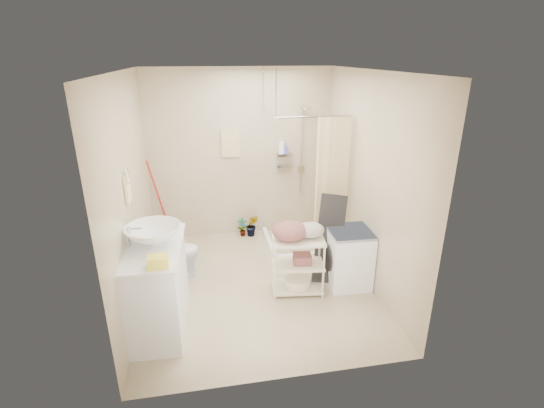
{
  "coord_description": "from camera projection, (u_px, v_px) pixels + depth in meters",
  "views": [
    {
      "loc": [
        -0.59,
        -4.32,
        2.77
      ],
      "look_at": [
        0.24,
        0.25,
        0.99
      ],
      "focal_mm": 26.0,
      "sensor_mm": 36.0,
      "label": 1
    }
  ],
  "objects": [
    {
      "name": "wall_back",
      "position": [
        241.0,
        155.0,
        6.06
      ],
      "size": [
        2.8,
        0.04,
        2.6
      ],
      "primitive_type": "cube",
      "color": "#C1B296",
      "rests_on": "ground"
    },
    {
      "name": "vanity",
      "position": [
        155.0,
        288.0,
        4.11
      ],
      "size": [
        0.66,
        1.12,
        0.96
      ],
      "primitive_type": "cube",
      "rotation": [
        0.0,
        0.0,
        -0.05
      ],
      "color": "silver",
      "rests_on": "ground"
    },
    {
      "name": "laundry_rack",
      "position": [
        298.0,
        260.0,
        4.77
      ],
      "size": [
        0.66,
        0.44,
        0.85
      ],
      "primitive_type": null,
      "rotation": [
        0.0,
        0.0,
        -0.13
      ],
      "color": "silver",
      "rests_on": "ground"
    },
    {
      "name": "hanging_towel",
      "position": [
        230.0,
        143.0,
        5.94
      ],
      "size": [
        0.28,
        0.03,
        0.42
      ],
      "primitive_type": "cube",
      "color": "beige",
      "rests_on": "wall_back"
    },
    {
      "name": "sink",
      "position": [
        154.0,
        235.0,
        3.96
      ],
      "size": [
        0.6,
        0.6,
        0.19
      ],
      "primitive_type": "imported",
      "rotation": [
        0.0,
        0.0,
        -0.07
      ],
      "color": "silver",
      "rests_on": "vanity"
    },
    {
      "name": "tp_holder",
      "position": [
        141.0,
        240.0,
        4.61
      ],
      "size": [
        0.08,
        0.12,
        0.14
      ],
      "primitive_type": null,
      "color": "white",
      "rests_on": "wall_left"
    },
    {
      "name": "potted_plant_a",
      "position": [
        242.0,
        227.0,
        6.33
      ],
      "size": [
        0.16,
        0.11,
        0.3
      ],
      "primitive_type": "imported",
      "rotation": [
        0.0,
        0.0,
        0.03
      ],
      "color": "brown",
      "rests_on": "ground"
    },
    {
      "name": "shampoo_bottle_a",
      "position": [
        282.0,
        146.0,
        6.03
      ],
      "size": [
        0.12,
        0.12,
        0.25
      ],
      "primitive_type": "imported",
      "rotation": [
        0.0,
        0.0,
        -0.3
      ],
      "color": "white",
      "rests_on": "shower"
    },
    {
      "name": "floor_basket",
      "position": [
        171.0,
        346.0,
        3.89
      ],
      "size": [
        0.28,
        0.24,
        0.13
      ],
      "primitive_type": "cube",
      "rotation": [
        0.0,
        0.0,
        -0.32
      ],
      "color": "yellow",
      "rests_on": "ground"
    },
    {
      "name": "floor",
      "position": [
        257.0,
        284.0,
        5.05
      ],
      "size": [
        3.2,
        3.2,
        0.0
      ],
      "primitive_type": "plane",
      "color": "#BCAD8D",
      "rests_on": "ground"
    },
    {
      "name": "counter_basket",
      "position": [
        158.0,
        261.0,
        3.55
      ],
      "size": [
        0.19,
        0.15,
        0.1
      ],
      "primitive_type": "cube",
      "rotation": [
        0.0,
        0.0,
        0.06
      ],
      "color": "#F7EB42",
      "rests_on": "vanity"
    },
    {
      "name": "wall_right",
      "position": [
        368.0,
        182.0,
        4.83
      ],
      "size": [
        0.04,
        3.2,
        2.6
      ],
      "primitive_type": "cube",
      "color": "#C1B296",
      "rests_on": "ground"
    },
    {
      "name": "toilet",
      "position": [
        173.0,
        253.0,
        5.13
      ],
      "size": [
        0.69,
        0.42,
        0.68
      ],
      "primitive_type": "imported",
      "rotation": [
        0.0,
        0.0,
        1.64
      ],
      "color": "silver",
      "rests_on": "ground"
    },
    {
      "name": "shower",
      "position": [
        303.0,
        178.0,
        5.79
      ],
      "size": [
        1.1,
        1.1,
        2.1
      ],
      "primitive_type": null,
      "color": "white",
      "rests_on": "ground"
    },
    {
      "name": "shampoo_bottle_b",
      "position": [
        285.0,
        149.0,
        6.06
      ],
      "size": [
        0.09,
        0.09,
        0.15
      ],
      "primitive_type": "imported",
      "rotation": [
        0.0,
        0.0,
        0.39
      ],
      "color": "#4E60B1",
      "rests_on": "shower"
    },
    {
      "name": "wall_left",
      "position": [
        130.0,
        195.0,
        4.35
      ],
      "size": [
        0.04,
        3.2,
        2.6
      ],
      "primitive_type": "cube",
      "color": "#C1B296",
      "rests_on": "ground"
    },
    {
      "name": "washing_machine",
      "position": [
        348.0,
        257.0,
        4.95
      ],
      "size": [
        0.53,
        0.54,
        0.74
      ],
      "primitive_type": "cube",
      "rotation": [
        0.0,
        0.0,
        -0.04
      ],
      "color": "white",
      "rests_on": "ground"
    },
    {
      "name": "mop",
      "position": [
        157.0,
        201.0,
        6.01
      ],
      "size": [
        0.14,
        0.14,
        1.32
      ],
      "primitive_type": null,
      "rotation": [
        0.0,
        0.0,
        -0.14
      ],
      "color": "red",
      "rests_on": "ground"
    },
    {
      "name": "wall_front",
      "position": [
        284.0,
        252.0,
        3.12
      ],
      "size": [
        2.8,
        0.04,
        2.6
      ],
      "primitive_type": "cube",
      "color": "#C1B296",
      "rests_on": "ground"
    },
    {
      "name": "ironing_board",
      "position": [
        329.0,
        239.0,
        4.96
      ],
      "size": [
        0.34,
        0.14,
        1.17
      ],
      "primitive_type": null,
      "rotation": [
        0.0,
        0.0,
        -0.13
      ],
      "color": "black",
      "rests_on": "ground"
    },
    {
      "name": "potted_plant_b",
      "position": [
        252.0,
        225.0,
        6.33
      ],
      "size": [
        0.23,
        0.2,
        0.36
      ],
      "primitive_type": "imported",
      "rotation": [
        0.0,
        0.0,
        -0.21
      ],
      "color": "#935931",
      "rests_on": "ground"
    },
    {
      "name": "ceiling",
      "position": [
        253.0,
        71.0,
        4.12
      ],
      "size": [
        2.8,
        3.2,
        0.04
      ],
      "primitive_type": "cube",
      "color": "silver",
      "rests_on": "ground"
    },
    {
      "name": "towel_ring",
      "position": [
        127.0,
        186.0,
        4.11
      ],
      "size": [
        0.04,
        0.22,
        0.34
      ],
      "primitive_type": null,
      "color": "#FAE29F",
      "rests_on": "wall_left"
    }
  ]
}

